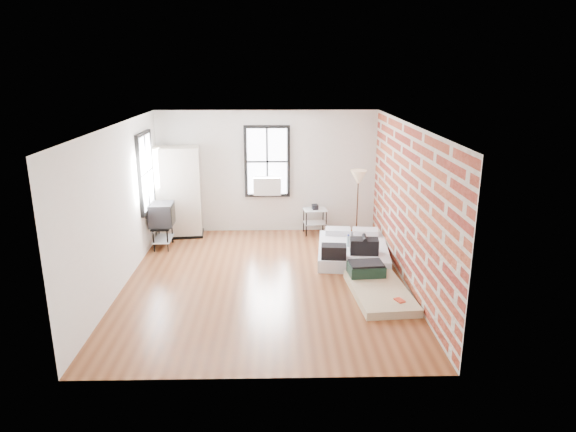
{
  "coord_description": "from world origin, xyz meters",
  "views": [
    {
      "loc": [
        0.22,
        -8.57,
        3.75
      ],
      "look_at": [
        0.41,
        0.3,
        1.14
      ],
      "focal_mm": 32.0,
      "sensor_mm": 36.0,
      "label": 1
    }
  ],
  "objects_px": {
    "mattress_main": "(352,249)",
    "wardrobe": "(178,192)",
    "mattress_bare": "(377,286)",
    "tv_stand": "(162,216)",
    "side_table": "(315,214)",
    "floor_lamp": "(358,181)"
  },
  "relations": [
    {
      "from": "mattress_main",
      "to": "side_table",
      "type": "bearing_deg",
      "value": 118.96
    },
    {
      "from": "floor_lamp",
      "to": "tv_stand",
      "type": "bearing_deg",
      "value": -176.57
    },
    {
      "from": "tv_stand",
      "to": "side_table",
      "type": "bearing_deg",
      "value": 12.96
    },
    {
      "from": "wardrobe",
      "to": "side_table",
      "type": "relative_size",
      "value": 2.94
    },
    {
      "from": "mattress_main",
      "to": "mattress_bare",
      "type": "distance_m",
      "value": 1.71
    },
    {
      "from": "mattress_bare",
      "to": "tv_stand",
      "type": "xyz_separation_m",
      "value": [
        -4.13,
        2.38,
        0.58
      ]
    },
    {
      "from": "wardrobe",
      "to": "side_table",
      "type": "bearing_deg",
      "value": -5.2
    },
    {
      "from": "tv_stand",
      "to": "wardrobe",
      "type": "bearing_deg",
      "value": 73.17
    },
    {
      "from": "wardrobe",
      "to": "floor_lamp",
      "type": "xyz_separation_m",
      "value": [
        3.96,
        -0.53,
        0.36
      ]
    },
    {
      "from": "mattress_main",
      "to": "wardrobe",
      "type": "bearing_deg",
      "value": 164.48
    },
    {
      "from": "side_table",
      "to": "mattress_bare",
      "type": "bearing_deg",
      "value": -75.63
    },
    {
      "from": "side_table",
      "to": "floor_lamp",
      "type": "distance_m",
      "value": 1.39
    },
    {
      "from": "mattress_main",
      "to": "side_table",
      "type": "distance_m",
      "value": 1.7
    },
    {
      "from": "mattress_main",
      "to": "tv_stand",
      "type": "relative_size",
      "value": 2.06
    },
    {
      "from": "side_table",
      "to": "mattress_main",
      "type": "bearing_deg",
      "value": -66.98
    },
    {
      "from": "mattress_bare",
      "to": "wardrobe",
      "type": "xyz_separation_m",
      "value": [
        -3.92,
        3.17,
        0.9
      ]
    },
    {
      "from": "mattress_main",
      "to": "mattress_bare",
      "type": "relative_size",
      "value": 1.13
    },
    {
      "from": "mattress_main",
      "to": "mattress_bare",
      "type": "xyz_separation_m",
      "value": [
        0.17,
        -1.7,
        -0.05
      ]
    },
    {
      "from": "mattress_main",
      "to": "side_table",
      "type": "height_order",
      "value": "side_table"
    },
    {
      "from": "mattress_bare",
      "to": "tv_stand",
      "type": "bearing_deg",
      "value": 145.3
    },
    {
      "from": "wardrobe",
      "to": "floor_lamp",
      "type": "distance_m",
      "value": 4.01
    },
    {
      "from": "side_table",
      "to": "tv_stand",
      "type": "height_order",
      "value": "tv_stand"
    }
  ]
}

